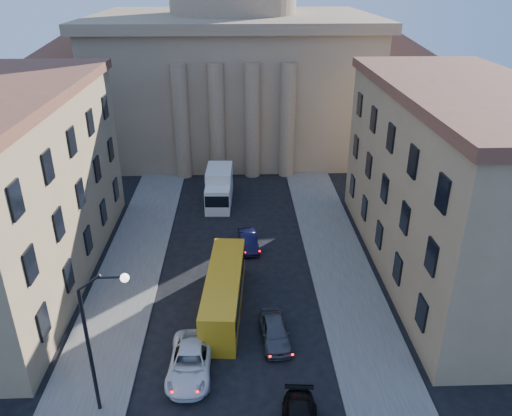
% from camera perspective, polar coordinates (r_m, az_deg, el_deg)
% --- Properties ---
extents(sidewalk_left, '(5.00, 60.00, 0.15)m').
position_cam_1_polar(sidewalk_left, '(38.45, -15.30, -10.21)').
color(sidewalk_left, '#595651').
rests_on(sidewalk_left, ground).
extents(sidewalk_right, '(5.00, 60.00, 0.15)m').
position_cam_1_polar(sidewalk_right, '(38.30, 10.69, -9.84)').
color(sidewalk_right, '#595651').
rests_on(sidewalk_right, ground).
extents(church, '(68.02, 28.76, 36.60)m').
position_cam_1_polar(church, '(68.59, -2.54, 17.01)').
color(church, '#886F53').
rests_on(church, ground).
extents(building_left, '(11.60, 26.60, 14.70)m').
position_cam_1_polar(building_left, '(41.15, -26.94, 1.95)').
color(building_left, tan).
rests_on(building_left, ground).
extents(building_right, '(11.60, 26.60, 14.70)m').
position_cam_1_polar(building_right, '(40.86, 22.08, 2.73)').
color(building_right, tan).
rests_on(building_right, ground).
extents(street_lamp, '(2.62, 0.44, 8.83)m').
position_cam_1_polar(street_lamp, '(27.31, -17.72, -13.52)').
color(street_lamp, black).
rests_on(street_lamp, ground).
extents(car_left_mid, '(2.67, 5.56, 1.53)m').
position_cam_1_polar(car_left_mid, '(31.49, -7.52, -17.03)').
color(car_left_mid, white).
rests_on(car_left_mid, ground).
extents(car_right_far, '(2.10, 4.51, 1.50)m').
position_cam_1_polar(car_right_far, '(33.40, 2.17, -13.91)').
color(car_right_far, '#47474C').
rests_on(car_right_far, ground).
extents(car_right_distant, '(1.87, 4.19, 1.34)m').
position_cam_1_polar(car_right_distant, '(43.50, -0.88, -3.80)').
color(car_right_distant, black).
rests_on(car_right_distant, ground).
extents(city_bus, '(3.10, 10.44, 2.90)m').
position_cam_1_polar(city_bus, '(35.69, -3.67, -9.39)').
color(city_bus, orange).
rests_on(city_bus, ground).
extents(box_truck, '(2.75, 6.51, 3.53)m').
position_cam_1_polar(box_truck, '(51.63, -4.25, 2.29)').
color(box_truck, silver).
rests_on(box_truck, ground).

